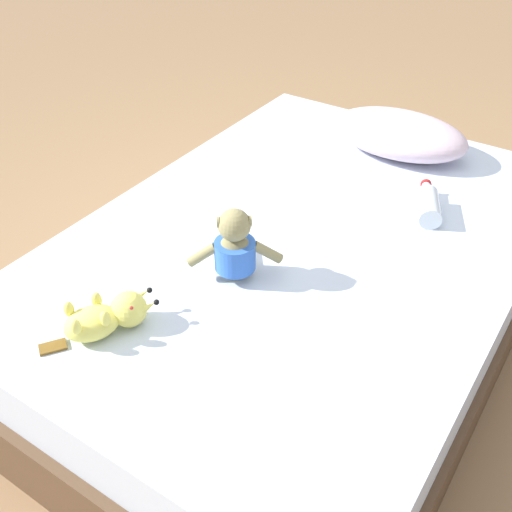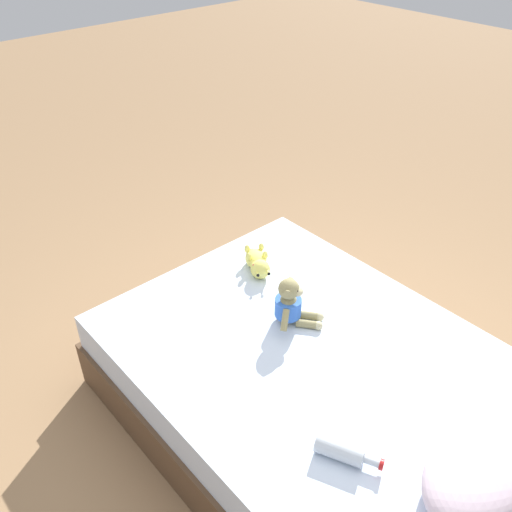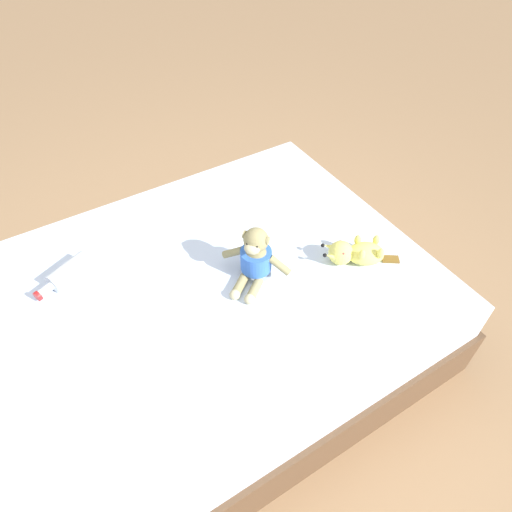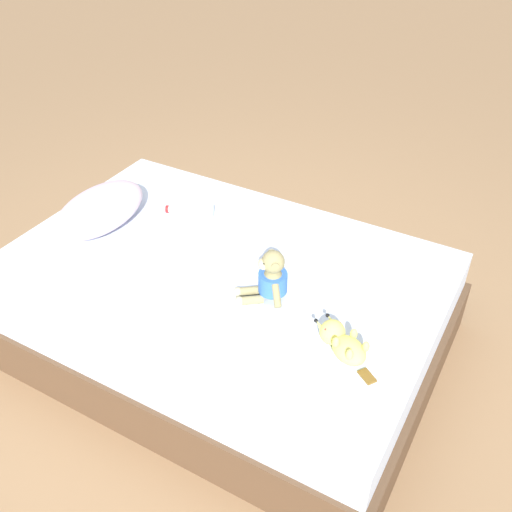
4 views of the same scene
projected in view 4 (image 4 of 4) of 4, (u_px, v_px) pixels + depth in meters
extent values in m
plane|color=#93704C|center=(223.00, 338.00, 2.90)|extent=(16.00, 16.00, 0.00)
cube|color=brown|center=(222.00, 319.00, 2.83)|extent=(1.39, 2.02, 0.26)
cube|color=silver|center=(220.00, 284.00, 2.69)|extent=(1.35, 1.96, 0.19)
ellipsoid|color=silver|center=(100.00, 209.00, 2.89)|extent=(0.56, 0.35, 0.16)
ellipsoid|color=#8E8456|center=(273.00, 283.00, 2.43)|extent=(0.15, 0.15, 0.15)
cylinder|color=blue|center=(273.00, 282.00, 2.43)|extent=(0.17, 0.17, 0.09)
sphere|color=#8E8456|center=(273.00, 262.00, 2.36)|extent=(0.10, 0.10, 0.10)
ellipsoid|color=#C1B789|center=(263.00, 264.00, 2.36)|extent=(0.08, 0.07, 0.04)
sphere|color=black|center=(265.00, 264.00, 2.34)|extent=(0.01, 0.01, 0.01)
sphere|color=black|center=(263.00, 258.00, 2.37)|extent=(0.01, 0.01, 0.01)
cylinder|color=#8E8456|center=(275.00, 266.00, 2.32)|extent=(0.03, 0.03, 0.03)
cylinder|color=#8E8456|center=(272.00, 253.00, 2.39)|extent=(0.03, 0.03, 0.03)
cylinder|color=#8E8456|center=(277.00, 296.00, 2.35)|extent=(0.09, 0.08, 0.08)
cylinder|color=#8E8456|center=(269.00, 267.00, 2.50)|extent=(0.09, 0.08, 0.08)
cylinder|color=#8E8456|center=(251.00, 300.00, 2.43)|extent=(0.09, 0.10, 0.04)
cylinder|color=#8E8456|center=(249.00, 291.00, 2.48)|extent=(0.09, 0.10, 0.04)
sphere|color=#C1B789|center=(239.00, 301.00, 2.43)|extent=(0.04, 0.04, 0.04)
sphere|color=#C1B789|center=(238.00, 292.00, 2.47)|extent=(0.04, 0.04, 0.04)
ellipsoid|color=#EAE066|center=(349.00, 350.00, 2.17)|extent=(0.17, 0.18, 0.08)
sphere|color=#EAE066|center=(332.00, 332.00, 2.23)|extent=(0.10, 0.10, 0.10)
cone|color=#EAE066|center=(320.00, 326.00, 2.24)|extent=(0.06, 0.07, 0.05)
sphere|color=black|center=(316.00, 321.00, 2.26)|extent=(0.02, 0.02, 0.02)
cone|color=#EAE066|center=(332.00, 321.00, 2.27)|extent=(0.06, 0.07, 0.05)
sphere|color=black|center=(328.00, 315.00, 2.28)|extent=(0.02, 0.02, 0.02)
sphere|color=red|center=(327.00, 330.00, 2.20)|extent=(0.02, 0.02, 0.02)
sphere|color=red|center=(339.00, 324.00, 2.23)|extent=(0.02, 0.02, 0.02)
ellipsoid|color=#EAE066|center=(336.00, 342.00, 2.15)|extent=(0.04, 0.04, 0.05)
ellipsoid|color=#EAE066|center=(354.00, 334.00, 2.18)|extent=(0.04, 0.04, 0.05)
ellipsoid|color=#EAE066|center=(350.00, 355.00, 2.10)|extent=(0.04, 0.04, 0.05)
ellipsoid|color=#EAE066|center=(366.00, 347.00, 2.13)|extent=(0.04, 0.04, 0.05)
cube|color=brown|center=(367.00, 376.00, 2.11)|extent=(0.07, 0.08, 0.01)
cylinder|color=silver|center=(196.00, 210.00, 2.96)|extent=(0.14, 0.19, 0.08)
cylinder|color=silver|center=(174.00, 209.00, 2.96)|extent=(0.05, 0.06, 0.03)
cylinder|color=red|center=(167.00, 209.00, 2.97)|extent=(0.04, 0.03, 0.04)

